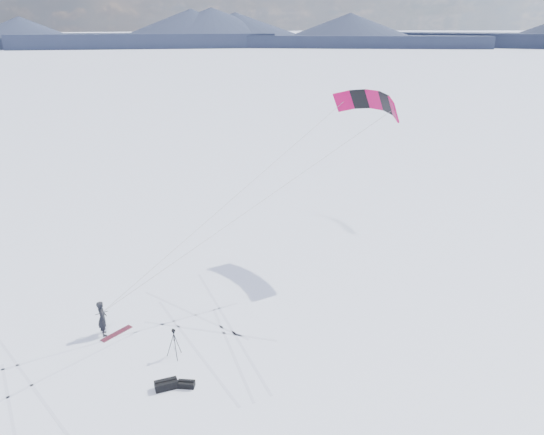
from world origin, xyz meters
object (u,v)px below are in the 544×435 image
tripod (174,339)px  gear_bag_b (186,384)px  gear_bag_a (166,384)px  snowkiter (104,334)px  snowboard (117,333)px

tripod → gear_bag_b: bearing=-123.0°
gear_bag_a → gear_bag_b: 0.76m
snowkiter → snowboard: size_ratio=1.06×
tripod → gear_bag_a: tripod is taller
snowkiter → gear_bag_a: 5.13m
gear_bag_b → snowkiter: bearing=144.7°
snowboard → gear_bag_a: (1.09, -4.68, 0.15)m
snowkiter → tripod: 3.96m
snowkiter → snowboard: snowkiter is taller
snowkiter → gear_bag_b: 5.62m
snowboard → gear_bag_a: bearing=-105.3°
snowboard → gear_bag_a: 4.81m
snowkiter → gear_bag_b: (2.31, -5.12, 0.13)m
snowkiter → gear_bag_b: size_ratio=2.30×
snowkiter → tripod: (2.45, -3.00, 0.84)m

